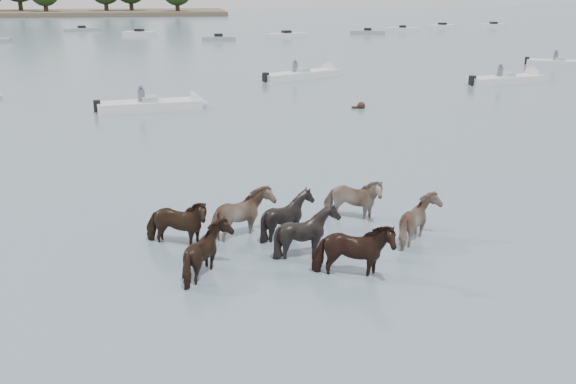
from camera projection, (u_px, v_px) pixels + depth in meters
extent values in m
plane|color=slate|center=(270.00, 268.00, 14.46)|extent=(400.00, 400.00, 0.00)
imported|color=black|center=(176.00, 226.00, 15.60)|extent=(1.90, 1.33, 1.46)
imported|color=gray|center=(243.00, 219.00, 16.02)|extent=(1.89, 1.97, 1.53)
imported|color=black|center=(288.00, 219.00, 16.15)|extent=(1.58, 1.48, 1.45)
imported|color=#826A58|center=(353.00, 202.00, 17.42)|extent=(1.87, 1.45, 1.44)
imported|color=black|center=(209.00, 257.00, 13.92)|extent=(1.23, 1.42, 1.40)
imported|color=black|center=(307.00, 235.00, 15.03)|extent=(1.76, 1.71, 1.48)
imported|color=black|center=(353.00, 255.00, 13.86)|extent=(1.96, 1.24, 1.53)
imported|color=gray|center=(421.00, 224.00, 15.81)|extent=(1.51, 1.66, 1.41)
sphere|color=black|center=(361.00, 106.00, 33.63)|extent=(0.44, 0.44, 0.44)
cube|color=black|center=(357.00, 108.00, 33.62)|extent=(0.50, 0.22, 0.18)
cube|color=silver|center=(150.00, 106.00, 33.08)|extent=(5.43, 2.23, 0.55)
cone|color=silver|center=(200.00, 104.00, 33.80)|extent=(1.09, 1.70, 1.60)
cube|color=#99ADB7|center=(149.00, 100.00, 32.97)|extent=(0.93, 1.21, 0.35)
cube|color=black|center=(97.00, 106.00, 32.31)|extent=(0.39, 0.39, 0.60)
cylinder|color=#595966|center=(141.00, 96.00, 32.85)|extent=(0.36, 0.36, 0.70)
sphere|color=#595966|center=(141.00, 87.00, 32.71)|extent=(0.24, 0.24, 0.24)
cube|color=silver|center=(301.00, 75.00, 44.75)|extent=(6.19, 4.41, 0.55)
cone|color=silver|center=(333.00, 72.00, 46.60)|extent=(1.56, 1.84, 1.60)
cube|color=#99ADB7|center=(301.00, 70.00, 44.64)|extent=(1.24, 1.37, 0.35)
cube|color=black|center=(266.00, 77.00, 42.86)|extent=(0.48, 0.48, 0.60)
cylinder|color=#595966|center=(295.00, 68.00, 44.52)|extent=(0.36, 0.36, 0.70)
sphere|color=#595966|center=(295.00, 61.00, 44.38)|extent=(0.24, 0.24, 0.24)
cube|color=silver|center=(505.00, 80.00, 42.45)|extent=(5.67, 2.86, 0.55)
cone|color=silver|center=(536.00, 78.00, 43.49)|extent=(1.26, 1.77, 1.60)
cube|color=#99ADB7|center=(505.00, 75.00, 42.34)|extent=(1.04, 1.28, 0.35)
cube|color=black|center=(472.00, 80.00, 41.36)|extent=(0.42, 0.42, 0.60)
cylinder|color=#595966|center=(500.00, 72.00, 42.22)|extent=(0.36, 0.36, 0.70)
sphere|color=#595966|center=(501.00, 65.00, 42.08)|extent=(0.24, 0.24, 0.24)
cube|color=silver|center=(559.00, 64.00, 51.82)|extent=(5.12, 3.95, 0.55)
cube|color=#99ADB7|center=(560.00, 59.00, 51.71)|extent=(1.26, 1.37, 0.35)
cube|color=black|center=(527.00, 61.00, 52.64)|extent=(0.48, 0.48, 0.60)
cylinder|color=#595966|center=(556.00, 57.00, 51.59)|extent=(0.36, 0.36, 0.70)
sphere|color=#595966|center=(556.00, 51.00, 51.45)|extent=(0.24, 0.24, 0.24)
cube|color=gray|center=(82.00, 30.00, 93.18)|extent=(5.20, 3.26, 0.60)
cube|color=black|center=(82.00, 27.00, 93.06)|extent=(1.30, 1.30, 0.50)
cube|color=silver|center=(140.00, 34.00, 85.65)|extent=(4.64, 3.20, 0.60)
cube|color=black|center=(139.00, 31.00, 85.53)|extent=(1.33, 1.33, 0.50)
cube|color=gray|center=(219.00, 39.00, 76.78)|extent=(4.09, 1.65, 0.60)
cube|color=black|center=(218.00, 36.00, 76.66)|extent=(1.04, 1.04, 0.50)
cube|color=silver|center=(286.00, 35.00, 82.60)|extent=(5.70, 3.47, 0.60)
cube|color=black|center=(286.00, 32.00, 82.48)|extent=(1.30, 1.30, 0.50)
cube|color=gray|center=(368.00, 33.00, 87.62)|extent=(5.00, 2.88, 0.60)
cube|color=black|center=(368.00, 30.00, 87.50)|extent=(1.26, 1.26, 0.50)
cube|color=silver|center=(402.00, 30.00, 93.90)|extent=(5.18, 2.81, 0.60)
cube|color=black|center=(403.00, 27.00, 93.78)|extent=(1.24, 1.24, 0.50)
cube|color=silver|center=(442.00, 27.00, 101.15)|extent=(4.55, 2.76, 0.60)
cube|color=black|center=(442.00, 24.00, 101.03)|extent=(1.26, 1.26, 0.50)
cube|color=silver|center=(493.00, 26.00, 103.72)|extent=(4.32, 1.76, 0.60)
cube|color=black|center=(494.00, 23.00, 103.61)|extent=(1.06, 1.06, 0.50)
cylinder|color=#382619|center=(21.00, 6.00, 150.26)|extent=(1.00, 1.00, 4.16)
cylinder|color=#382619|center=(46.00, 9.00, 145.18)|extent=(1.00, 1.00, 3.06)
cylinder|color=#382619|center=(106.00, 8.00, 149.67)|extent=(1.00, 1.00, 3.44)
cylinder|color=#382619|center=(131.00, 7.00, 151.60)|extent=(1.00, 1.00, 3.59)
cylinder|color=#382619|center=(178.00, 8.00, 147.14)|extent=(1.00, 1.00, 3.17)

